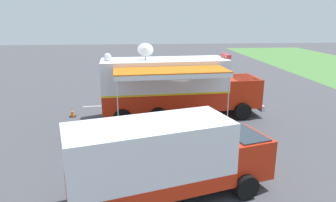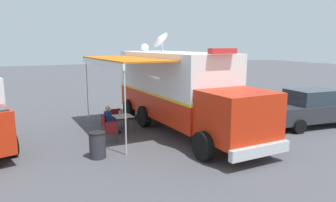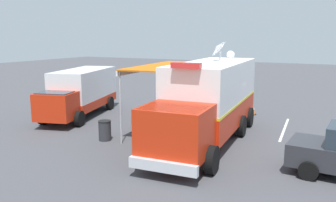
{
  "view_description": "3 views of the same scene",
  "coord_description": "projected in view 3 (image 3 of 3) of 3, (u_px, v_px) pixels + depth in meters",
  "views": [
    {
      "loc": [
        17.6,
        -1.37,
        5.89
      ],
      "look_at": [
        0.21,
        0.2,
        1.05
      ],
      "focal_mm": 32.84,
      "sensor_mm": 36.0,
      "label": 1
    },
    {
      "loc": [
        6.04,
        13.2,
        3.85
      ],
      "look_at": [
        0.61,
        0.85,
        1.41
      ],
      "focal_mm": 33.41,
      "sensor_mm": 36.0,
      "label": 2
    },
    {
      "loc": [
        -5.39,
        15.05,
        4.63
      ],
      "look_at": [
        1.86,
        0.98,
        1.7
      ],
      "focal_mm": 37.15,
      "sensor_mm": 36.0,
      "label": 3
    }
  ],
  "objects": [
    {
      "name": "command_truck",
      "position": [
        208.0,
        98.0,
        15.41
      ],
      "size": [
        5.39,
        9.64,
        4.53
      ],
      "color": "red",
      "rests_on": "ground"
    },
    {
      "name": "seated_responder",
      "position": [
        155.0,
        117.0,
        17.58
      ],
      "size": [
        0.68,
        0.58,
        1.25
      ],
      "color": "navy",
      "rests_on": "ground"
    },
    {
      "name": "folding_chair_beside_table",
      "position": [
        173.0,
        117.0,
        18.2
      ],
      "size": [
        0.51,
        0.51,
        0.87
      ],
      "color": "maroon",
      "rests_on": "ground"
    },
    {
      "name": "folding_chair_at_table",
      "position": [
        152.0,
        119.0,
        17.68
      ],
      "size": [
        0.51,
        0.51,
        0.87
      ],
      "color": "maroon",
      "rests_on": "ground"
    },
    {
      "name": "traffic_cone",
      "position": [
        253.0,
        110.0,
        20.97
      ],
      "size": [
        0.36,
        0.36,
        0.58
      ],
      "color": "black",
      "rests_on": "ground"
    },
    {
      "name": "lot_stripe",
      "position": [
        284.0,
        129.0,
        17.71
      ],
      "size": [
        0.46,
        4.8,
        0.01
      ],
      "primitive_type": "cube",
      "rotation": [
        0.0,
        0.0,
        0.07
      ],
      "color": "silver",
      "rests_on": "ground"
    },
    {
      "name": "trash_bin",
      "position": [
        105.0,
        130.0,
        15.72
      ],
      "size": [
        0.57,
        0.57,
        0.91
      ],
      "color": "#2D2D33",
      "rests_on": "ground"
    },
    {
      "name": "folding_chair_spare_by_truck",
      "position": [
        137.0,
        124.0,
        16.6
      ],
      "size": [
        0.54,
        0.54,
        0.87
      ],
      "color": "maroon",
      "rests_on": "ground"
    },
    {
      "name": "ground_plane",
      "position": [
        212.0,
        136.0,
        16.42
      ],
      "size": [
        100.0,
        100.0,
        0.0
      ],
      "primitive_type": "plane",
      "color": "#47474C"
    },
    {
      "name": "folding_table",
      "position": [
        167.0,
        117.0,
        17.39
      ],
      "size": [
        0.85,
        0.85,
        0.73
      ],
      "color": "silver",
      "rests_on": "ground"
    },
    {
      "name": "support_truck",
      "position": [
        81.0,
        92.0,
        20.55
      ],
      "size": [
        3.8,
        7.1,
        2.7
      ],
      "color": "white",
      "rests_on": "ground"
    },
    {
      "name": "water_bottle",
      "position": [
        165.0,
        114.0,
        17.44
      ],
      "size": [
        0.07,
        0.07,
        0.22
      ],
      "color": "silver",
      "rests_on": "folding_table"
    }
  ]
}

